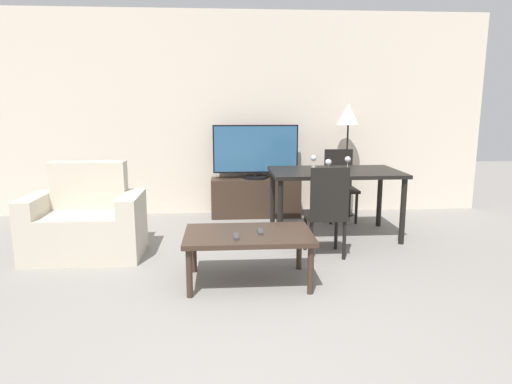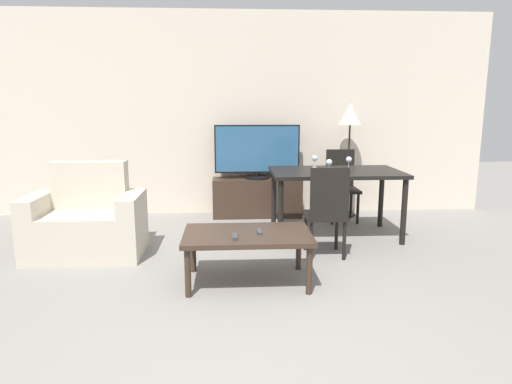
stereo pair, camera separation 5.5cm
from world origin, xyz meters
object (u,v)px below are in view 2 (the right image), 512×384
Objects in this scene: armchair at (87,223)px; tv_stand at (257,197)px; dining_chair_near at (327,209)px; floor_lamp at (350,120)px; wine_glass_right at (329,163)px; remote_secondary at (259,231)px; wine_glass_left at (349,160)px; wine_glass_center at (315,159)px; dining_table at (336,178)px; tv at (257,152)px; dining_chair_far at (341,182)px; remote_primary at (235,236)px; coffee_table at (247,238)px.

armchair reaches higher than tv_stand.
dining_chair_near is 1.99m from floor_lamp.
floor_lamp reaches higher than armchair.
wine_glass_right is at bearing 8.40° from armchair.
floor_lamp is 2.79m from remote_secondary.
floor_lamp is at bearing 75.28° from wine_glass_left.
floor_lamp is 0.99m from wine_glass_left.
wine_glass_center is (2.43, 0.76, 0.53)m from armchair.
wine_glass_right is (-0.28, -0.24, 0.00)m from wine_glass_left.
dining_table is 1.20m from floor_lamp.
wine_glass_left is at bearing 12.26° from armchair.
tv reaches higher than wine_glass_left.
wine_glass_left and wine_glass_center have the same top height.
armchair is at bearing -140.07° from tv_stand.
remote_secondary is 1.03× the size of wine_glass_right.
dining_chair_near is 1.57m from dining_chair_far.
remote_secondary is at bearing -93.04° from tv_stand.
dining_table is at bearing 51.43° from wine_glass_right.
wine_glass_center is at bearing -132.25° from dining_chair_far.
armchair is 2.34m from tv_stand.
armchair is at bearing -154.02° from floor_lamp.
armchair is 3.14m from dining_chair_far.
floor_lamp is 1.28m from wine_glass_right.
floor_lamp is at bearing 67.63° from dining_table.
tv is 2.52m from remote_primary.
dining_chair_near is 1.16m from remote_primary.
dining_chair_far is 6.08× the size of remote_secondary.
tv_stand is at bearing 130.36° from wine_glass_center.
coffee_table is at bearing -122.23° from floor_lamp.
floor_lamp is at bearing 50.25° from wine_glass_center.
wine_glass_right is (-0.36, -0.88, 0.37)m from dining_chair_far.
dining_chair_near is 0.72m from wine_glass_right.
tv_stand is at bearing 166.97° from dining_chair_far.
dining_table is at bearing -112.37° from floor_lamp.
dining_chair_far is at bearing 71.23° from dining_table.
remote_secondary is (-0.12, -2.32, -0.43)m from tv.
remote_secondary is at bearing 33.51° from remote_primary.
armchair is 1.76m from remote_primary.
remote_primary is at bearing -141.32° from dining_chair_near.
tv_stand is 2.33m from remote_secondary.
dining_chair_near is 6.24× the size of wine_glass_right.
armchair is 2.69m from dining_table.
tv_stand is 1.30× the size of dining_chair_near.
wine_glass_left is 0.39m from wine_glass_center.
tv is (0.00, -0.00, 0.62)m from tv_stand.
dining_chair_near is at bearing 36.38° from coffee_table.
dining_chair_near is (0.57, -1.74, -0.38)m from tv.
remote_secondary is 1.03× the size of wine_glass_center.
wine_glass_left is (2.79, 0.61, 0.53)m from armchair.
tv_stand is 7.88× the size of remote_secondary.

